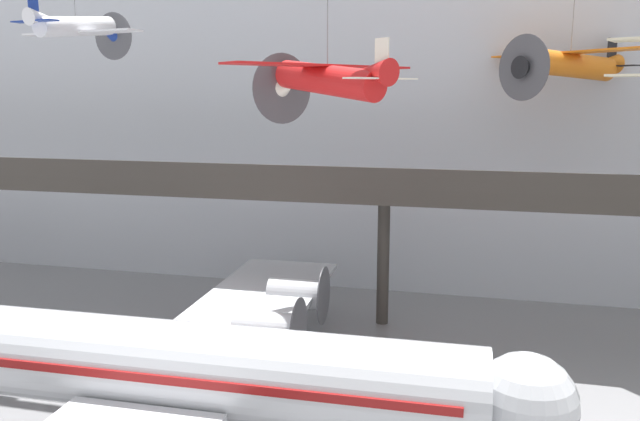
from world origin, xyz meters
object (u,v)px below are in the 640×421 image
(airliner_silver_main, at_px, (147,366))
(suspended_plane_orange_highwing, at_px, (570,64))
(suspended_plane_red_highwing, at_px, (328,79))
(suspended_plane_white_twin, at_px, (76,27))

(airliner_silver_main, bearing_deg, suspended_plane_orange_highwing, 47.55)
(suspended_plane_red_highwing, xyz_separation_m, suspended_plane_orange_highwing, (11.54, 9.64, 0.94))
(airliner_silver_main, height_order, suspended_plane_orange_highwing, suspended_plane_orange_highwing)
(suspended_plane_orange_highwing, bearing_deg, suspended_plane_white_twin, -25.75)
(airliner_silver_main, xyz_separation_m, suspended_plane_red_highwing, (4.77, 8.73, 10.45))
(suspended_plane_red_highwing, relative_size, suspended_plane_white_twin, 1.16)
(airliner_silver_main, xyz_separation_m, suspended_plane_orange_highwing, (16.31, 18.37, 11.39))
(suspended_plane_orange_highwing, relative_size, suspended_plane_white_twin, 1.12)
(suspended_plane_red_highwing, bearing_deg, suspended_plane_orange_highwing, -101.39)
(airliner_silver_main, distance_m, suspended_plane_orange_highwing, 27.08)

